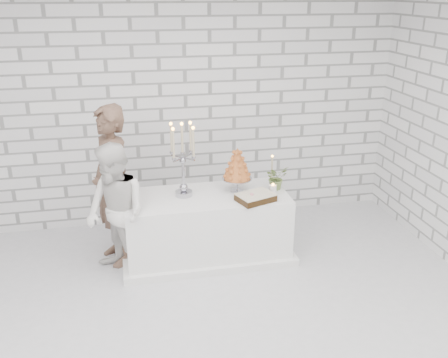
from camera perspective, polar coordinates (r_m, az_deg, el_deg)
ground at (r=4.62m, az=-3.49°, el=-17.87°), size 6.00×5.00×0.01m
wall_back at (r=6.23m, az=-7.26°, el=8.01°), size 6.00×0.01×3.00m
cake_table at (r=5.65m, az=-1.99°, el=-5.40°), size 1.80×0.80×0.75m
groom at (r=5.49m, az=-12.70°, el=-0.84°), size 0.65×0.77×1.79m
bride at (r=5.23m, az=-12.28°, el=-3.87°), size 0.85×0.90×1.47m
candelabra at (r=5.36m, az=-4.75°, el=2.20°), size 0.34×0.34×0.83m
croquembouche at (r=5.51m, az=1.51°, el=1.05°), size 0.34×0.34×0.52m
chocolate_cake at (r=5.35m, az=3.64°, el=-2.12°), size 0.45×0.38×0.08m
pillar_candle at (r=5.50m, az=5.63°, el=-1.29°), size 0.10×0.10×0.12m
extra_taper at (r=5.82m, az=5.52°, el=1.05°), size 0.07×0.07×0.32m
flowers at (r=5.65m, az=6.02°, el=0.17°), size 0.30×0.28×0.27m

